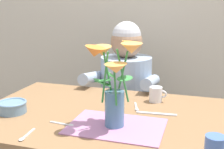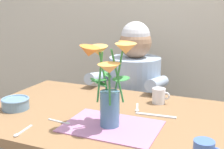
% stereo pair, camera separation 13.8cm
% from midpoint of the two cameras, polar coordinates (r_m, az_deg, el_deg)
% --- Properties ---
extents(wood_panel_backdrop, '(4.00, 0.10, 2.50)m').
position_cam_midpoint_polar(wood_panel_backdrop, '(2.31, 5.12, 13.75)').
color(wood_panel_backdrop, beige).
rests_on(wood_panel_backdrop, ground_plane).
extents(dining_table, '(1.20, 0.80, 0.74)m').
position_cam_midpoint_polar(dining_table, '(1.44, -4.52, -11.18)').
color(dining_table, olive).
rests_on(dining_table, ground_plane).
extents(seated_person, '(0.45, 0.47, 1.14)m').
position_cam_midpoint_polar(seated_person, '(2.02, 0.71, -6.05)').
color(seated_person, '#4C4C56').
rests_on(seated_person, ground_plane).
extents(striped_placemat, '(0.40, 0.28, 0.00)m').
position_cam_midpoint_polar(striped_placemat, '(1.25, -2.36, -10.09)').
color(striped_placemat, '#B275A3').
rests_on(striped_placemat, dining_table).
extents(flower_vase, '(0.23, 0.24, 0.36)m').
position_cam_midpoint_polar(flower_vase, '(1.19, -2.81, -0.78)').
color(flower_vase, teal).
rests_on(flower_vase, dining_table).
extents(ceramic_bowl, '(0.14, 0.14, 0.06)m').
position_cam_midpoint_polar(ceramic_bowl, '(1.50, -21.40, -5.87)').
color(ceramic_bowl, '#6689A8').
rests_on(ceramic_bowl, dining_table).
extents(dinner_knife, '(0.19, 0.03, 0.00)m').
position_cam_midpoint_polar(dinner_knife, '(1.39, 5.84, -7.63)').
color(dinner_knife, silver).
rests_on(dinner_knife, dining_table).
extents(ceramic_mug, '(0.09, 0.07, 0.08)m').
position_cam_midpoint_polar(ceramic_mug, '(1.55, 6.06, -3.90)').
color(ceramic_mug, silver).
rests_on(ceramic_mug, dining_table).
extents(coffee_cup, '(0.09, 0.07, 0.08)m').
position_cam_midpoint_polar(coffee_cup, '(1.04, 15.87, -13.57)').
color(coffee_cup, '#476BB7').
rests_on(coffee_cup, dining_table).
extents(spoon_0, '(0.05, 0.12, 0.01)m').
position_cam_midpoint_polar(spoon_0, '(1.46, 2.08, -6.55)').
color(spoon_0, silver).
rests_on(spoon_0, dining_table).
extents(spoon_1, '(0.02, 0.12, 0.01)m').
position_cam_midpoint_polar(spoon_1, '(1.23, -19.80, -11.38)').
color(spoon_1, silver).
rests_on(spoon_1, dining_table).
extents(spoon_2, '(0.12, 0.03, 0.01)m').
position_cam_midpoint_polar(spoon_2, '(1.30, -12.09, -9.52)').
color(spoon_2, silver).
rests_on(spoon_2, dining_table).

